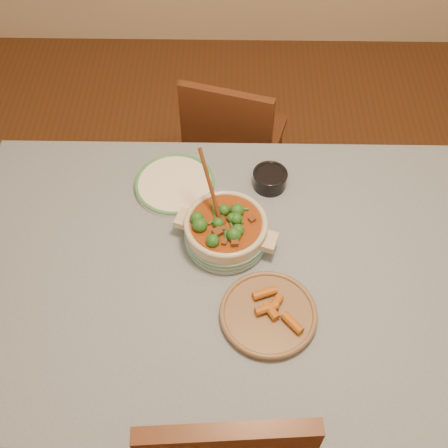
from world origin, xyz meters
name	(u,v)px	position (x,y,z in m)	size (l,w,h in m)	color
floor	(228,366)	(0.00, 0.00, 0.00)	(4.50, 4.50, 0.00)	#4F2F16
dining_table	(229,284)	(0.00, 0.00, 0.66)	(1.68, 1.08, 0.76)	brown
stew_casserole	(226,230)	(-0.01, 0.10, 0.82)	(0.33, 0.31, 0.30)	beige
white_plate	(175,184)	(-0.19, 0.33, 0.77)	(0.33, 0.33, 0.02)	white
condiment_bowl	(270,178)	(0.13, 0.34, 0.79)	(0.13, 0.13, 0.06)	black
fried_plate	(268,313)	(0.11, -0.16, 0.77)	(0.31, 0.31, 0.05)	brown
chair_far	(232,141)	(0.01, 0.85, 0.46)	(0.47, 0.47, 0.82)	#56301A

